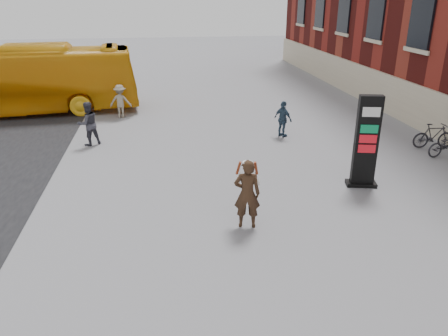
{
  "coord_description": "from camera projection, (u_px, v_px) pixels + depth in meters",
  "views": [
    {
      "loc": [
        -1.46,
        -9.65,
        5.45
      ],
      "look_at": [
        0.1,
        0.78,
        1.2
      ],
      "focal_mm": 35.0,
      "sensor_mm": 36.0,
      "label": 1
    }
  ],
  "objects": [
    {
      "name": "info_pylon",
      "position": [
        366.0,
        142.0,
        12.77
      ],
      "size": [
        0.96,
        0.63,
        2.77
      ],
      "rotation": [
        0.0,
        0.0,
        -0.22
      ],
      "color": "black",
      "rests_on": "ground"
    },
    {
      "name": "pedestrian_c",
      "position": [
        283.0,
        119.0,
        17.5
      ],
      "size": [
        0.77,
        0.91,
        1.46
      ],
      "primitive_type": "imported",
      "rotation": [
        0.0,
        0.0,
        2.16
      ],
      "color": "#2F455A",
      "rests_on": "ground"
    },
    {
      "name": "woman",
      "position": [
        247.0,
        193.0,
        10.63
      ],
      "size": [
        0.75,
        0.7,
        1.78
      ],
      "rotation": [
        0.0,
        0.0,
        2.97
      ],
      "color": "#352016",
      "rests_on": "ground"
    },
    {
      "name": "pedestrian_b",
      "position": [
        120.0,
        101.0,
        20.2
      ],
      "size": [
        1.05,
        0.68,
        1.54
      ],
      "primitive_type": "imported",
      "rotation": [
        0.0,
        0.0,
        3.02
      ],
      "color": "gray",
      "rests_on": "ground"
    },
    {
      "name": "bus",
      "position": [
        13.0,
        80.0,
        20.57
      ],
      "size": [
        11.66,
        3.57,
        3.2
      ],
      "primitive_type": "imported",
      "rotation": [
        0.0,
        0.0,
        1.65
      ],
      "color": "gold",
      "rests_on": "road"
    },
    {
      "name": "pedestrian_a",
      "position": [
        88.0,
        124.0,
        16.51
      ],
      "size": [
        1.02,
        0.95,
        1.67
      ],
      "primitive_type": "imported",
      "rotation": [
        0.0,
        0.0,
        3.66
      ],
      "color": "#383841",
      "rests_on": "ground"
    },
    {
      "name": "bike_7",
      "position": [
        434.0,
        136.0,
        16.29
      ],
      "size": [
        1.61,
        0.58,
        0.95
      ],
      "primitive_type": "imported",
      "rotation": [
        0.0,
        0.0,
        1.48
      ],
      "color": "#27272D",
      "rests_on": "ground"
    },
    {
      "name": "ground",
      "position": [
        225.0,
        223.0,
        11.09
      ],
      "size": [
        100.0,
        100.0,
        0.0
      ],
      "primitive_type": "plane",
      "color": "#9E9EA3"
    }
  ]
}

